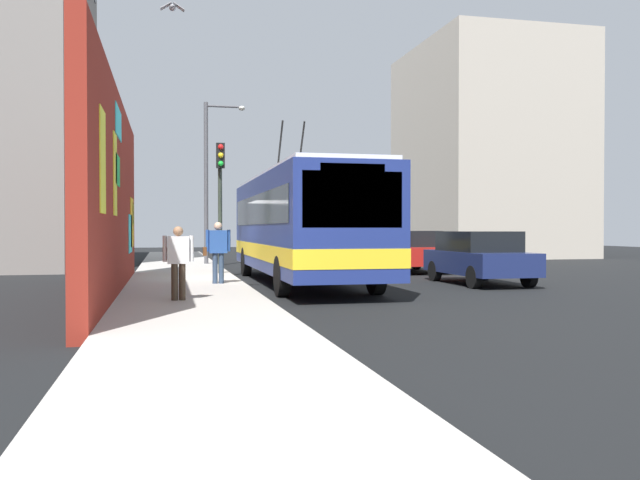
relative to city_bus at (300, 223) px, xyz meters
The scene contains 13 objects.
ground_plane 2.81m from the city_bus, 57.55° to the left, with size 80.00×80.00×0.00m, color black.
sidewalk_slab 3.99m from the city_bus, 71.40° to the left, with size 48.00×3.20×0.15m, color #ADA8A0.
graffiti_wall 5.95m from the city_bus, 119.59° to the left, with size 13.84×0.32×4.85m.
building_far_left 17.50m from the city_bus, 42.44° to the left, with size 12.17×6.98×16.45m.
building_far_right 23.93m from the city_bus, 40.32° to the right, with size 10.74×8.66×12.73m.
city_bus is the anchor object (origin of this frame).
parked_car_navy 5.45m from the city_bus, 103.87° to the right, with size 4.19×1.90×1.58m.
parked_car_red 7.00m from the city_bus, 48.60° to the right, with size 4.40×1.90×1.58m.
pedestrian_at_curb 2.90m from the city_bus, 114.98° to the left, with size 0.23×0.75×1.69m.
pedestrian_near_wall 6.54m from the city_bus, 145.43° to the left, with size 0.22×0.64×1.56m.
traffic_light 3.93m from the city_bus, 35.31° to the left, with size 0.49×0.28×4.41m.
street_lamp 10.04m from the city_bus, 12.17° to the left, with size 0.44×1.78×6.97m.
flying_pigeons 7.53m from the city_bus, 139.77° to the left, with size 0.32×0.53×0.17m.
Camera 1 is at (-20.83, 2.12, 1.65)m, focal length 37.50 mm.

